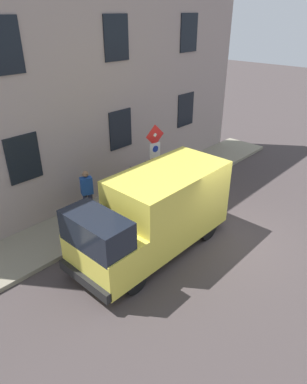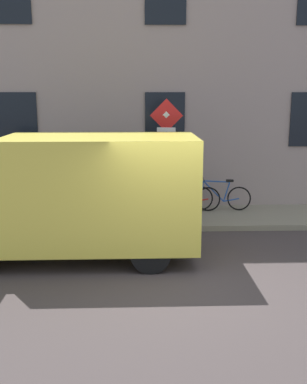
% 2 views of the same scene
% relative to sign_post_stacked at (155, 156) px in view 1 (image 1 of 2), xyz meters
% --- Properties ---
extents(ground_plane, '(80.00, 80.00, 0.00)m').
position_rel_sign_post_stacked_xyz_m(ground_plane, '(-2.97, -0.07, -2.02)').
color(ground_plane, '#413838').
extents(sidewalk_slab, '(2.11, 16.80, 0.14)m').
position_rel_sign_post_stacked_xyz_m(sidewalk_slab, '(0.85, -0.07, -1.95)').
color(sidewalk_slab, gray).
rests_on(sidewalk_slab, ground_plane).
extents(building_facade, '(0.75, 14.80, 8.13)m').
position_rel_sign_post_stacked_xyz_m(building_facade, '(2.25, -0.07, 2.05)').
color(building_facade, gray).
rests_on(building_facade, ground_plane).
extents(sign_post_stacked, '(0.19, 0.55, 2.94)m').
position_rel_sign_post_stacked_xyz_m(sign_post_stacked, '(0.00, 0.00, 0.00)').
color(sign_post_stacked, '#474C47').
rests_on(sign_post_stacked, sidewalk_slab).
extents(delivery_van, '(2.02, 5.34, 2.50)m').
position_rel_sign_post_stacked_xyz_m(delivery_van, '(-1.90, 2.02, -0.68)').
color(delivery_van, '#E5D34A').
rests_on(delivery_van, ground_plane).
extents(bicycle_blue, '(0.46, 1.71, 0.89)m').
position_rel_sign_post_stacked_xyz_m(bicycle_blue, '(1.36, -1.58, -1.51)').
color(bicycle_blue, black).
rests_on(bicycle_blue, sidewalk_slab).
extents(bicycle_red, '(0.46, 1.72, 0.89)m').
position_rel_sign_post_stacked_xyz_m(bicycle_red, '(1.36, -0.72, -1.51)').
color(bicycle_red, black).
rests_on(bicycle_red, sidewalk_slab).
extents(pedestrian, '(0.40, 0.47, 1.72)m').
position_rel_sign_post_stacked_xyz_m(pedestrian, '(1.09, 2.31, -0.95)').
color(pedestrian, '#262B47').
rests_on(pedestrian, sidewalk_slab).
extents(litter_bin, '(0.44, 0.44, 0.90)m').
position_rel_sign_post_stacked_xyz_m(litter_bin, '(0.15, -0.38, -1.43)').
color(litter_bin, '#2D5133').
rests_on(litter_bin, sidewalk_slab).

